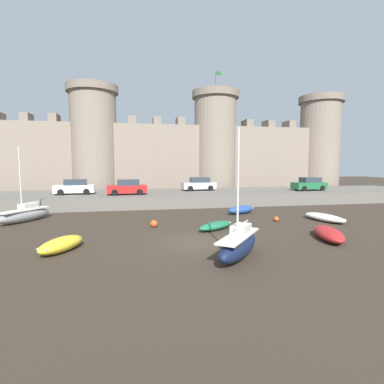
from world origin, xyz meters
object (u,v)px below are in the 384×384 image
(rowboat_midflat_centre, at_px, (61,244))
(rowboat_near_channel_left, at_px, (216,225))
(sailboat_near_channel_right, at_px, (25,214))
(mooring_buoy_near_channel, at_px, (154,224))
(car_quay_west, at_px, (127,187))
(car_quay_centre_west, at_px, (199,184))
(rowboat_foreground_centre, at_px, (241,209))
(car_quay_east, at_px, (309,184))
(car_quay_centre_east, at_px, (75,187))
(mooring_buoy_mid_mud, at_px, (276,219))
(rowboat_foreground_right, at_px, (324,217))
(sailboat_foreground_left, at_px, (239,244))
(rowboat_midflat_left, at_px, (329,233))

(rowboat_midflat_centre, distance_m, rowboat_near_channel_left, 9.87)
(rowboat_midflat_centre, height_order, sailboat_near_channel_right, sailboat_near_channel_right)
(mooring_buoy_near_channel, bearing_deg, rowboat_midflat_centre, -134.84)
(rowboat_midflat_centre, height_order, car_quay_west, car_quay_west)
(car_quay_centre_west, relative_size, car_quay_west, 1.00)
(rowboat_foreground_centre, distance_m, car_quay_west, 12.42)
(car_quay_east, bearing_deg, car_quay_centre_west, 168.76)
(rowboat_near_channel_left, relative_size, car_quay_centre_east, 0.75)
(rowboat_near_channel_left, distance_m, mooring_buoy_mid_mud, 5.85)
(mooring_buoy_mid_mud, relative_size, car_quay_west, 0.09)
(rowboat_foreground_right, relative_size, car_quay_east, 0.98)
(rowboat_near_channel_left, distance_m, car_quay_east, 20.93)
(mooring_buoy_near_channel, distance_m, car_quay_centre_west, 16.15)
(rowboat_foreground_right, distance_m, car_quay_centre_east, 24.72)
(rowboat_midflat_centre, relative_size, mooring_buoy_near_channel, 6.11)
(rowboat_foreground_centre, relative_size, mooring_buoy_near_channel, 6.14)
(sailboat_near_channel_right, relative_size, car_quay_west, 1.41)
(mooring_buoy_mid_mud, relative_size, mooring_buoy_near_channel, 0.77)
(rowboat_foreground_centre, relative_size, rowboat_near_channel_left, 1.00)
(rowboat_near_channel_left, bearing_deg, mooring_buoy_mid_mud, 19.78)
(mooring_buoy_near_channel, height_order, car_quay_centre_east, car_quay_centre_east)
(rowboat_foreground_centre, distance_m, car_quay_east, 14.06)
(sailboat_foreground_left, relative_size, mooring_buoy_near_channel, 11.98)
(car_quay_west, bearing_deg, rowboat_near_channel_left, -64.23)
(car_quay_centre_east, bearing_deg, rowboat_foreground_centre, -27.48)
(sailboat_near_channel_right, bearing_deg, car_quay_centre_west, 33.04)
(rowboat_foreground_right, bearing_deg, sailboat_near_channel_right, 169.63)
(rowboat_foreground_right, distance_m, car_quay_centre_west, 16.53)
(sailboat_foreground_left, relative_size, car_quay_west, 1.48)
(rowboat_foreground_centre, relative_size, car_quay_centre_west, 0.76)
(mooring_buoy_near_channel, relative_size, car_quay_east, 0.12)
(car_quay_west, bearing_deg, sailboat_near_channel_right, -137.45)
(rowboat_midflat_centre, relative_size, rowboat_foreground_centre, 0.99)
(rowboat_foreground_centre, xyz_separation_m, car_quay_west, (-10.26, 6.80, 1.67))
(rowboat_midflat_centre, xyz_separation_m, rowboat_foreground_right, (18.60, 4.89, -0.09))
(sailboat_foreground_left, height_order, rowboat_midflat_centre, sailboat_foreground_left)
(rowboat_near_channel_left, height_order, car_quay_east, car_quay_east)
(rowboat_near_channel_left, bearing_deg, car_quay_centre_west, 81.62)
(mooring_buoy_near_channel, distance_m, car_quay_centre_east, 14.77)
(rowboat_midflat_left, bearing_deg, rowboat_near_channel_left, 147.00)
(sailboat_foreground_left, height_order, rowboat_near_channel_left, sailboat_foreground_left)
(rowboat_midflat_centre, distance_m, rowboat_foreground_right, 19.24)
(rowboat_midflat_left, relative_size, mooring_buoy_near_channel, 7.96)
(sailboat_foreground_left, height_order, car_quay_centre_east, sailboat_foreground_left)
(sailboat_foreground_left, distance_m, rowboat_midflat_centre, 9.07)
(rowboat_midflat_centre, distance_m, mooring_buoy_mid_mud, 15.72)
(sailboat_foreground_left, bearing_deg, rowboat_midflat_left, 19.88)
(sailboat_foreground_left, xyz_separation_m, car_quay_centre_west, (3.01, 22.55, 1.39))
(sailboat_foreground_left, height_order, sailboat_near_channel_right, sailboat_foreground_left)
(car_quay_east, bearing_deg, sailboat_near_channel_right, -164.97)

